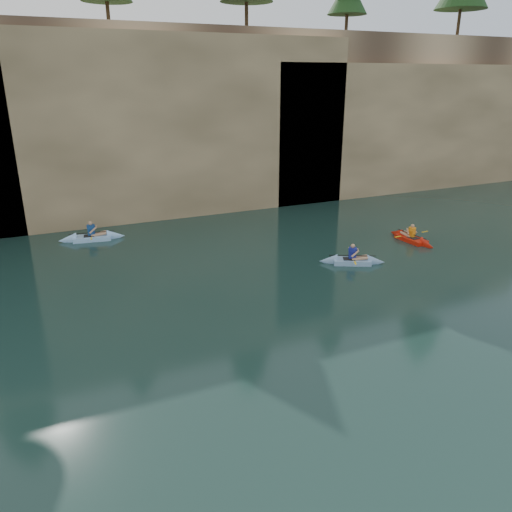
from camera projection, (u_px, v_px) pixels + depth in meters
name	position (u px, v px, depth m)	size (l,w,h in m)	color
ground	(341.00, 429.00, 12.83)	(160.00, 160.00, 0.00)	black
cliff	(117.00, 114.00, 36.52)	(70.00, 16.00, 12.00)	tan
cliff_slab_center	(171.00, 125.00, 31.05)	(24.00, 2.40, 11.40)	tan
cliff_slab_east	(421.00, 126.00, 39.07)	(26.00, 2.40, 9.84)	tan
sea_cave_center	(79.00, 201.00, 29.56)	(3.50, 1.00, 3.20)	black
sea_cave_east	(288.00, 173.00, 34.77)	(5.00, 1.00, 4.50)	black
kayaker_ltblue_near	(352.00, 261.00, 24.13)	(3.15, 2.22, 1.25)	#7BA1CE
kayaker_red_far	(411.00, 239.00, 27.44)	(2.38, 3.31, 1.20)	red
kayaker_ltblue_mid	(92.00, 237.00, 27.60)	(3.61, 2.62, 1.35)	#98CAFF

